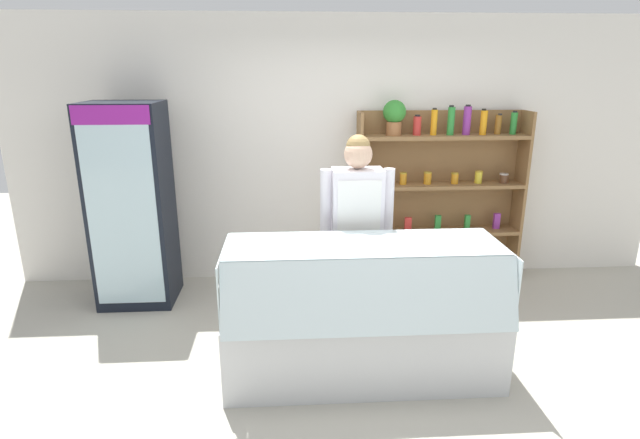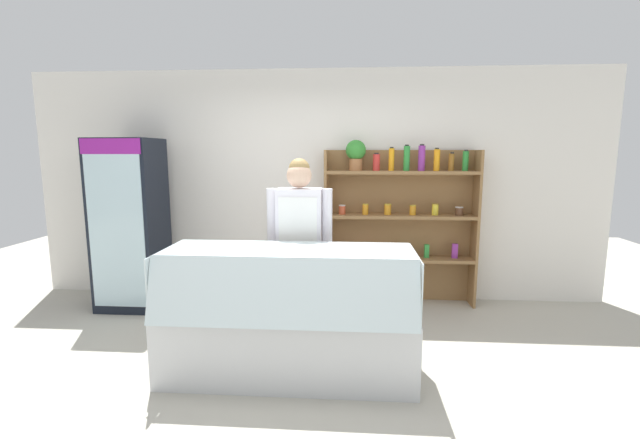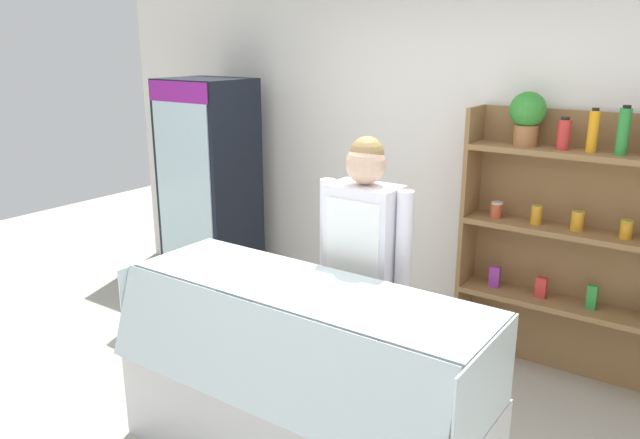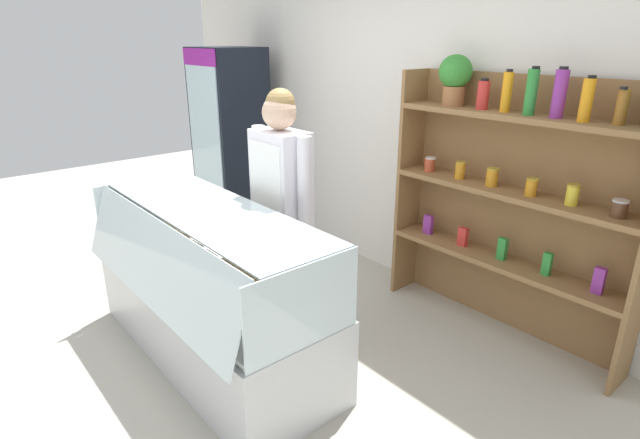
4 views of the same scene
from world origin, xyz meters
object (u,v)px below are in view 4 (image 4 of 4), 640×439
(shop_clerk, at_px, (281,194))
(deli_display_case, at_px, (211,311))
(drinks_fridge, at_px, (231,142))
(shelving_unit, at_px, (509,189))

(shop_clerk, bearing_deg, deli_display_case, -92.72)
(drinks_fridge, height_order, shelving_unit, drinks_fridge)
(deli_display_case, height_order, shop_clerk, shop_clerk)
(shelving_unit, height_order, deli_display_case, shelving_unit)
(drinks_fridge, xyz_separation_m, shop_clerk, (2.01, -0.80, 0.06))
(drinks_fridge, height_order, shop_clerk, drinks_fridge)
(shop_clerk, bearing_deg, shelving_unit, 50.05)
(deli_display_case, distance_m, shop_clerk, 0.89)
(drinks_fridge, bearing_deg, deli_display_case, -34.61)
(drinks_fridge, height_order, deli_display_case, drinks_fridge)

